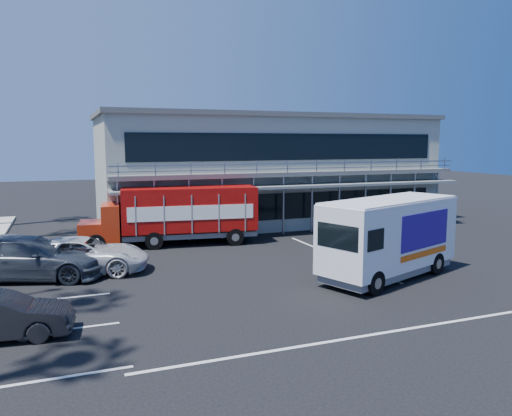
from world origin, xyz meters
name	(u,v)px	position (x,y,z in m)	size (l,w,h in m)	color
ground	(331,276)	(0.00, 0.00, 0.00)	(120.00, 120.00, 0.00)	black
building	(263,168)	(3.00, 14.94, 3.66)	(22.40, 12.00, 7.30)	#99A194
red_truck	(178,213)	(-4.52, 8.58, 1.70)	(9.38, 3.29, 3.09)	#AC260D
white_van	(389,236)	(1.99, -1.07, 1.71)	(6.98, 4.45, 3.23)	white
parked_car_c	(83,255)	(-9.50, 4.23, 0.75)	(2.50, 5.41, 1.50)	silver
parked_car_d	(30,258)	(-11.55, 4.00, 0.86)	(2.40, 5.90, 1.71)	#2F363F
parked_car_e	(11,248)	(-12.50, 7.20, 0.72)	(1.69, 4.20, 1.43)	slate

